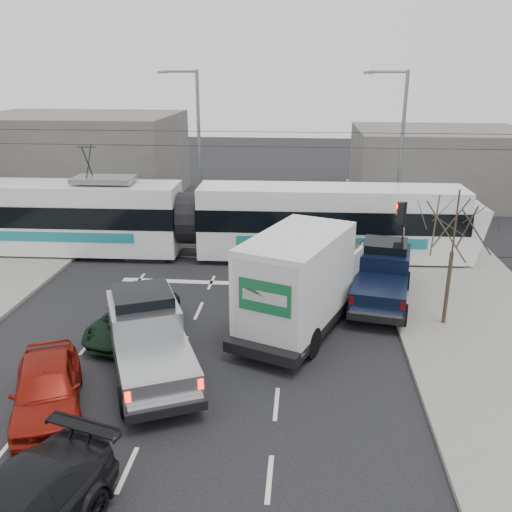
# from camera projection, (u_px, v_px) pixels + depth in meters

# --- Properties ---
(ground) EXTENTS (120.00, 120.00, 0.00)m
(ground) POSITION_uv_depth(u_px,v_px,m) (231.00, 350.00, 18.40)
(ground) COLOR black
(ground) RESTS_ON ground
(sidewalk_right) EXTENTS (6.00, 60.00, 0.15)m
(sidewalk_right) POSITION_uv_depth(u_px,v_px,m) (505.00, 360.00, 17.62)
(sidewalk_right) COLOR gray
(sidewalk_right) RESTS_ON ground
(rails) EXTENTS (60.00, 1.60, 0.03)m
(rails) POSITION_uv_depth(u_px,v_px,m) (257.00, 255.00, 27.81)
(rails) COLOR #33302D
(rails) RESTS_ON ground
(building_left) EXTENTS (14.00, 10.00, 6.00)m
(building_left) POSITION_uv_depth(u_px,v_px,m) (80.00, 157.00, 39.31)
(building_left) COLOR slate
(building_left) RESTS_ON ground
(building_right) EXTENTS (12.00, 10.00, 5.00)m
(building_right) POSITION_uv_depth(u_px,v_px,m) (439.00, 164.00, 39.15)
(building_right) COLOR slate
(building_right) RESTS_ON ground
(bare_tree) EXTENTS (2.40, 2.40, 5.00)m
(bare_tree) POSITION_uv_depth(u_px,v_px,m) (455.00, 228.00, 18.87)
(bare_tree) COLOR #47382B
(bare_tree) RESTS_ON ground
(traffic_signal) EXTENTS (0.44, 0.44, 3.60)m
(traffic_signal) POSITION_uv_depth(u_px,v_px,m) (401.00, 225.00, 23.07)
(traffic_signal) COLOR black
(traffic_signal) RESTS_ON ground
(street_lamp_near) EXTENTS (2.38, 0.25, 9.00)m
(street_lamp_near) POSITION_uv_depth(u_px,v_px,m) (398.00, 146.00, 29.29)
(street_lamp_near) COLOR slate
(street_lamp_near) RESTS_ON ground
(street_lamp_far) EXTENTS (2.38, 0.25, 9.00)m
(street_lamp_far) POSITION_uv_depth(u_px,v_px,m) (196.00, 139.00, 32.14)
(street_lamp_far) COLOR slate
(street_lamp_far) RESTS_ON ground
(catenary) EXTENTS (60.00, 0.20, 7.00)m
(catenary) POSITION_uv_depth(u_px,v_px,m) (257.00, 180.00, 26.54)
(catenary) COLOR black
(catenary) RESTS_ON ground
(tram) EXTENTS (26.85, 3.35, 5.47)m
(tram) POSITION_uv_depth(u_px,v_px,m) (188.00, 219.00, 26.98)
(tram) COLOR white
(tram) RESTS_ON ground
(silver_pickup) EXTENTS (4.49, 6.64, 2.29)m
(silver_pickup) POSITION_uv_depth(u_px,v_px,m) (147.00, 334.00, 17.03)
(silver_pickup) COLOR black
(silver_pickup) RESTS_ON ground
(box_truck) EXTENTS (5.14, 7.83, 3.71)m
(box_truck) POSITION_uv_depth(u_px,v_px,m) (303.00, 280.00, 19.49)
(box_truck) COLOR black
(box_truck) RESTS_ON ground
(navy_pickup) EXTENTS (3.07, 5.86, 2.35)m
(navy_pickup) POSITION_uv_depth(u_px,v_px,m) (382.00, 275.00, 21.89)
(navy_pickup) COLOR black
(navy_pickup) RESTS_ON ground
(green_car) EXTENTS (2.79, 4.72, 1.23)m
(green_car) POSITION_uv_depth(u_px,v_px,m) (133.00, 318.00, 19.34)
(green_car) COLOR black
(green_car) RESTS_ON ground
(red_car) EXTENTS (3.39, 4.81, 1.52)m
(red_car) POSITION_uv_depth(u_px,v_px,m) (47.00, 388.00, 14.86)
(red_car) COLOR maroon
(red_car) RESTS_ON ground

